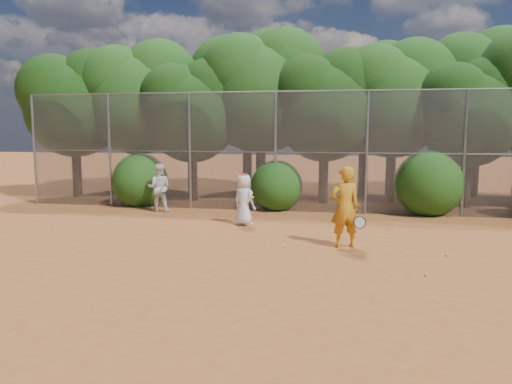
# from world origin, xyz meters

# --- Properties ---
(ground) EXTENTS (80.00, 80.00, 0.00)m
(ground) POSITION_xyz_m (0.00, 0.00, 0.00)
(ground) COLOR #A35524
(ground) RESTS_ON ground
(fence_back) EXTENTS (20.05, 0.09, 4.03)m
(fence_back) POSITION_xyz_m (-0.12, 6.00, 2.05)
(fence_back) COLOR gray
(fence_back) RESTS_ON ground
(tree_0) EXTENTS (4.38, 3.81, 6.00)m
(tree_0) POSITION_xyz_m (-9.44, 8.04, 3.93)
(tree_0) COLOR black
(tree_0) RESTS_ON ground
(tree_1) EXTENTS (4.64, 4.03, 6.35)m
(tree_1) POSITION_xyz_m (-6.94, 8.54, 4.16)
(tree_1) COLOR black
(tree_1) RESTS_ON ground
(tree_2) EXTENTS (3.99, 3.47, 5.47)m
(tree_2) POSITION_xyz_m (-4.45, 7.83, 3.58)
(tree_2) COLOR black
(tree_2) RESTS_ON ground
(tree_3) EXTENTS (4.89, 4.26, 6.70)m
(tree_3) POSITION_xyz_m (-1.94, 8.84, 4.40)
(tree_3) COLOR black
(tree_3) RESTS_ON ground
(tree_4) EXTENTS (4.19, 3.64, 5.73)m
(tree_4) POSITION_xyz_m (0.55, 8.24, 3.76)
(tree_4) COLOR black
(tree_4) RESTS_ON ground
(tree_5) EXTENTS (4.51, 3.92, 6.17)m
(tree_5) POSITION_xyz_m (3.06, 9.04, 4.05)
(tree_5) COLOR black
(tree_5) RESTS_ON ground
(tree_6) EXTENTS (3.86, 3.36, 5.29)m
(tree_6) POSITION_xyz_m (5.55, 8.03, 3.47)
(tree_6) COLOR black
(tree_6) RESTS_ON ground
(tree_9) EXTENTS (4.83, 4.20, 6.62)m
(tree_9) POSITION_xyz_m (-7.94, 10.84, 4.34)
(tree_9) COLOR black
(tree_9) RESTS_ON ground
(tree_10) EXTENTS (5.15, 4.48, 7.06)m
(tree_10) POSITION_xyz_m (-2.93, 11.05, 4.63)
(tree_10) COLOR black
(tree_10) RESTS_ON ground
(tree_11) EXTENTS (4.64, 4.03, 6.35)m
(tree_11) POSITION_xyz_m (2.06, 10.64, 4.16)
(tree_11) COLOR black
(tree_11) RESTS_ON ground
(tree_12) EXTENTS (5.02, 4.37, 6.88)m
(tree_12) POSITION_xyz_m (6.56, 11.24, 4.51)
(tree_12) COLOR black
(tree_12) RESTS_ON ground
(bush_0) EXTENTS (2.00, 2.00, 2.00)m
(bush_0) POSITION_xyz_m (-6.00, 6.30, 1.00)
(bush_0) COLOR #194611
(bush_0) RESTS_ON ground
(bush_1) EXTENTS (1.80, 1.80, 1.80)m
(bush_1) POSITION_xyz_m (-1.00, 6.30, 0.90)
(bush_1) COLOR #194611
(bush_1) RESTS_ON ground
(bush_2) EXTENTS (2.20, 2.20, 2.20)m
(bush_2) POSITION_xyz_m (4.00, 6.30, 1.10)
(bush_2) COLOR #194611
(bush_2) RESTS_ON ground
(player_yellow) EXTENTS (0.92, 0.66, 1.93)m
(player_yellow) POSITION_xyz_m (1.38, 1.20, 0.96)
(player_yellow) COLOR orange
(player_yellow) RESTS_ON ground
(player_teen) EXTENTS (0.87, 0.79, 1.52)m
(player_teen) POSITION_xyz_m (-1.53, 3.40, 0.75)
(player_teen) COLOR white
(player_teen) RESTS_ON ground
(player_white) EXTENTS (0.91, 0.81, 1.62)m
(player_white) POSITION_xyz_m (-4.85, 5.20, 0.81)
(player_white) COLOR white
(player_white) RESTS_ON ground
(ball_0) EXTENTS (0.07, 0.07, 0.07)m
(ball_0) POSITION_xyz_m (2.25, 2.40, 0.03)
(ball_0) COLOR #D5EF2B
(ball_0) RESTS_ON ground
(ball_1) EXTENTS (0.07, 0.07, 0.07)m
(ball_1) POSITION_xyz_m (1.69, 2.28, 0.03)
(ball_1) COLOR #D5EF2B
(ball_1) RESTS_ON ground
(ball_2) EXTENTS (0.07, 0.07, 0.07)m
(ball_2) POSITION_xyz_m (2.96, -0.87, 0.03)
(ball_2) COLOR #D5EF2B
(ball_2) RESTS_ON ground
(ball_3) EXTENTS (0.07, 0.07, 0.07)m
(ball_3) POSITION_xyz_m (3.63, 0.75, 0.03)
(ball_3) COLOR #D5EF2B
(ball_3) RESTS_ON ground
(ball_4) EXTENTS (0.07, 0.07, 0.07)m
(ball_4) POSITION_xyz_m (0.00, 0.93, 0.03)
(ball_4) COLOR #D5EF2B
(ball_4) RESTS_ON ground
(ball_5) EXTENTS (0.07, 0.07, 0.07)m
(ball_5) POSITION_xyz_m (2.63, 3.58, 0.03)
(ball_5) COLOR #D5EF2B
(ball_5) RESTS_ON ground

